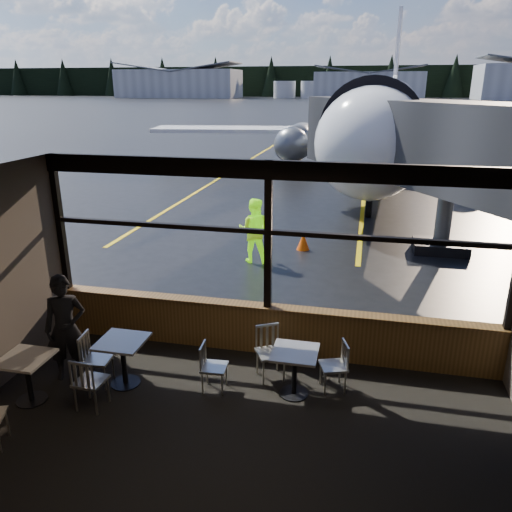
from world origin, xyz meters
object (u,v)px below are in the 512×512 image
(chair_near_e, at_px, (333,367))
(cone_nose, at_px, (303,241))
(jet_bridge, at_px, (448,176))
(cafe_table_left, at_px, (28,379))
(cafe_table_mid, at_px, (124,362))
(chair_near_w, at_px, (214,368))
(cafe_table_near, at_px, (294,373))
(airliner, at_px, (390,74))
(chair_mid_s, at_px, (91,382))
(ground_crew, at_px, (254,230))
(passenger, at_px, (66,328))
(chair_mid_w, at_px, (97,360))
(chair_near_n, at_px, (271,354))

(chair_near_e, xyz_separation_m, cone_nose, (-1.40, 7.08, -0.16))
(jet_bridge, bearing_deg, cafe_table_left, -131.52)
(cafe_table_mid, bearing_deg, cafe_table_left, -148.31)
(cafe_table_mid, xyz_separation_m, chair_near_w, (1.48, 0.16, 0.01))
(cone_nose, bearing_deg, chair_near_w, -93.38)
(chair_near_w, bearing_deg, chair_near_e, 99.12)
(cafe_table_near, relative_size, cafe_table_left, 1.00)
(airliner, distance_m, chair_mid_s, 25.15)
(jet_bridge, distance_m, chair_near_e, 7.14)
(cafe_table_left, bearing_deg, ground_crew, 74.72)
(cafe_table_left, xyz_separation_m, chair_mid_s, (1.02, 0.07, 0.06))
(passenger, xyz_separation_m, cone_nose, (2.91, 7.66, -0.64))
(chair_near_e, height_order, chair_near_w, chair_near_e)
(airliner, distance_m, chair_mid_w, 24.62)
(airliner, bearing_deg, jet_bridge, -82.45)
(chair_near_w, relative_size, chair_mid_w, 0.91)
(chair_mid_s, bearing_deg, cafe_table_left, -173.28)
(chair_near_e, distance_m, ground_crew, 6.34)
(passenger, bearing_deg, chair_mid_w, -36.25)
(airliner, distance_m, chair_near_w, 24.09)
(cafe_table_near, height_order, chair_near_w, chair_near_w)
(cafe_table_mid, bearing_deg, ground_crew, 83.47)
(jet_bridge, relative_size, ground_crew, 6.30)
(cafe_table_near, height_order, cafe_table_mid, cafe_table_mid)
(chair_near_w, bearing_deg, passenger, -90.64)
(cafe_table_left, distance_m, cone_nose, 8.98)
(airliner, distance_m, chair_near_n, 23.47)
(airliner, xyz_separation_m, ground_crew, (-3.75, -17.22, -4.35))
(ground_crew, bearing_deg, jet_bridge, -173.56)
(airliner, height_order, cafe_table_mid, airliner)
(chair_near_w, bearing_deg, cafe_table_left, -75.42)
(jet_bridge, height_order, ground_crew, jet_bridge)
(cafe_table_near, xyz_separation_m, cafe_table_left, (-3.95, -1.06, 0.00))
(cafe_table_mid, relative_size, cafe_table_left, 1.04)
(chair_near_n, bearing_deg, chair_mid_s, -0.05)
(cafe_table_near, distance_m, passenger, 3.77)
(chair_near_e, bearing_deg, passenger, 78.76)
(cafe_table_near, distance_m, ground_crew, 6.38)
(cafe_table_mid, xyz_separation_m, chair_near_e, (3.32, 0.58, 0.02))
(cafe_table_near, bearing_deg, jet_bridge, 66.43)
(passenger, bearing_deg, jet_bridge, 20.34)
(cafe_table_mid, height_order, chair_near_w, chair_near_w)
(passenger, bearing_deg, chair_near_w, -22.82)
(cafe_table_mid, height_order, passenger, passenger)
(airliner, relative_size, cafe_table_near, 44.45)
(cafe_table_mid, relative_size, passenger, 0.44)
(cafe_table_near, height_order, chair_near_n, chair_near_n)
(cafe_table_mid, xyz_separation_m, chair_mid_w, (-0.41, -0.09, 0.05))
(airliner, relative_size, jet_bridge, 3.06)
(jet_bridge, xyz_separation_m, cafe_table_near, (-2.93, -6.71, -2.06))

